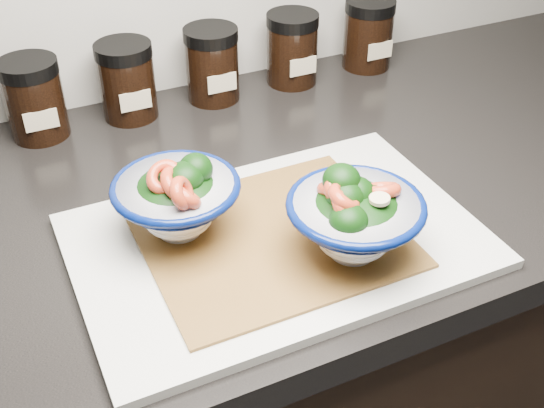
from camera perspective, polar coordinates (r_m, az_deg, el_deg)
name	(u,v)px	position (r m, az deg, el deg)	size (l,w,h in m)	color
countertop	(245,198)	(0.88, -2.30, 0.50)	(3.50, 0.60, 0.04)	black
cutting_board	(277,241)	(0.77, 0.40, -3.09)	(0.45, 0.30, 0.01)	silver
bamboo_mat	(272,237)	(0.76, 0.00, -2.78)	(0.28, 0.24, 0.00)	olive
bowl_left	(178,198)	(0.75, -7.87, 0.48)	(0.14, 0.14, 0.11)	white
bowl_right	(354,217)	(0.72, 6.86, -1.10)	(0.15, 0.15, 0.10)	white
spice_jar_a	(34,99)	(1.00, -19.27, 8.30)	(0.08, 0.08, 0.11)	black
spice_jar_b	(127,81)	(1.02, -12.03, 10.05)	(0.08, 0.08, 0.11)	black
spice_jar_c	(212,64)	(1.05, -5.03, 11.57)	(0.08, 0.08, 0.11)	black
spice_jar_d	(292,49)	(1.10, 1.70, 12.86)	(0.08, 0.08, 0.11)	black
spice_jar_e	(368,34)	(1.17, 8.05, 13.91)	(0.08, 0.08, 0.11)	black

